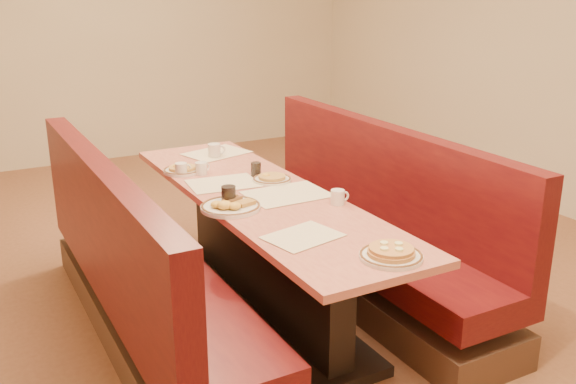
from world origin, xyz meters
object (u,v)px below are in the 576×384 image
coffee_mug_c (215,150)px  soda_tumbler_mid (256,169)px  booth_left (140,282)px  coffee_mug_b (202,168)px  diner_table (262,254)px  eggs_plate (230,206)px  soda_tumbler_near (229,196)px  coffee_mug_d (182,169)px  booth_right (364,233)px  coffee_mug_a (338,197)px  pancake_plate (391,254)px

coffee_mug_c → soda_tumbler_mid: 0.55m
booth_left → coffee_mug_b: size_ratio=24.50×
diner_table → eggs_plate: bearing=-147.4°
booth_left → soda_tumbler_near: (0.49, -0.10, 0.44)m
coffee_mug_d → soda_tumbler_near: size_ratio=0.97×
booth_right → soda_tumbler_near: booth_right is taller
booth_left → coffee_mug_a: bearing=-20.1°
eggs_plate → coffee_mug_c: bearing=71.9°
booth_left → coffee_mug_d: size_ratio=23.70×
pancake_plate → coffee_mug_c: bearing=90.6°
coffee_mug_a → coffee_mug_b: size_ratio=1.05×
pancake_plate → coffee_mug_c: 1.96m
pancake_plate → soda_tumbler_near: size_ratio=2.58×
booth_right → soda_tumbler_mid: (-0.61, 0.32, 0.43)m
eggs_plate → coffee_mug_a: 0.58m
coffee_mug_a → coffee_mug_b: bearing=122.1°
soda_tumbler_mid → soda_tumbler_near: bearing=-130.9°
coffee_mug_b → coffee_mug_d: coffee_mug_d is taller
pancake_plate → soda_tumbler_near: bearing=109.1°
booth_left → coffee_mug_d: bearing=50.6°
coffee_mug_a → soda_tumbler_mid: 0.71m
diner_table → coffee_mug_a: 0.63m
coffee_mug_a → coffee_mug_b: (-0.44, 0.89, -0.00)m
pancake_plate → soda_tumbler_mid: bearing=88.8°
eggs_plate → coffee_mug_a: coffee_mug_a is taller
eggs_plate → coffee_mug_d: (-0.01, 0.72, 0.02)m
coffee_mug_a → coffee_mug_d: bearing=126.8°
booth_right → coffee_mug_a: size_ratio=23.29×
pancake_plate → coffee_mug_b: 1.63m
diner_table → coffee_mug_c: bearing=85.1°
booth_right → coffee_mug_c: (-0.66, 0.87, 0.44)m
coffee_mug_d → booth_right: bearing=-30.3°
coffee_mug_a → eggs_plate: bearing=165.4°
coffee_mug_b → soda_tumbler_near: soda_tumbler_near is taller
soda_tumbler_near → coffee_mug_b: bearing=82.1°
coffee_mug_c → soda_tumbler_near: size_ratio=1.13×
booth_left → coffee_mug_a: (1.02, -0.37, 0.43)m
pancake_plate → coffee_mug_c: coffee_mug_c is taller
coffee_mug_b → soda_tumbler_mid: size_ratio=1.17×
eggs_plate → soda_tumbler_near: soda_tumbler_near is taller
eggs_plate → coffee_mug_d: bearing=91.0°
coffee_mug_c → coffee_mug_d: bearing=-129.4°
booth_right → coffee_mug_a: booth_right is taller
soda_tumbler_near → pancake_plate: bearing=-70.9°
eggs_plate → soda_tumbler_near: size_ratio=2.96×
diner_table → coffee_mug_b: 0.68m
booth_left → soda_tumbler_near: bearing=-12.2°
diner_table → booth_right: size_ratio=1.00×
coffee_mug_b → pancake_plate: bearing=-97.1°
coffee_mug_c → coffee_mug_d: coffee_mug_c is taller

